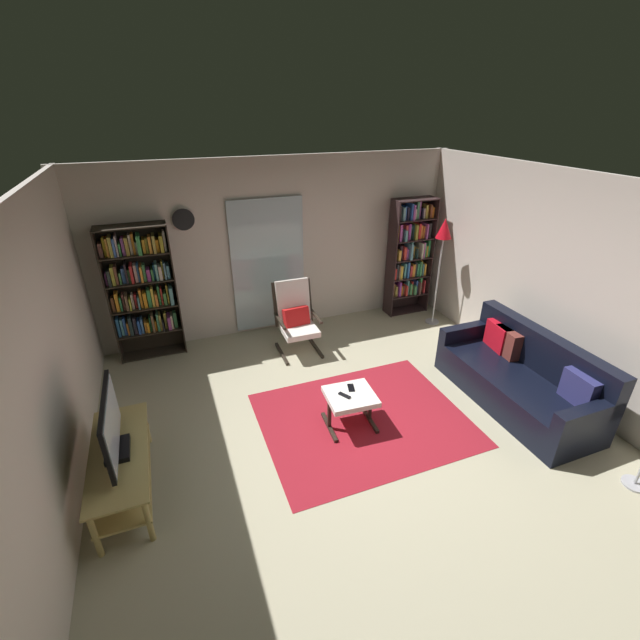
# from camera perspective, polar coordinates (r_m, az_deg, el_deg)

# --- Properties ---
(ground_plane) EXTENTS (7.02, 7.02, 0.00)m
(ground_plane) POSITION_cam_1_polar(r_m,az_deg,el_deg) (4.79, 5.27, -15.66)
(ground_plane) COLOR #ACA588
(wall_back) EXTENTS (5.60, 0.06, 2.60)m
(wall_back) POSITION_cam_1_polar(r_m,az_deg,el_deg) (6.54, -5.47, 9.64)
(wall_back) COLOR beige
(wall_back) RESTS_ON ground
(wall_left) EXTENTS (0.06, 6.00, 2.60)m
(wall_left) POSITION_cam_1_polar(r_m,az_deg,el_deg) (3.82, -33.72, -8.63)
(wall_left) COLOR beige
(wall_left) RESTS_ON ground
(wall_right) EXTENTS (0.06, 6.00, 2.60)m
(wall_right) POSITION_cam_1_polar(r_m,az_deg,el_deg) (5.69, 31.19, 3.06)
(wall_right) COLOR beige
(wall_right) RESTS_ON ground
(glass_door_panel) EXTENTS (1.10, 0.01, 2.00)m
(glass_door_panel) POSITION_cam_1_polar(r_m,az_deg,el_deg) (6.51, -6.87, 7.17)
(glass_door_panel) COLOR silver
(area_rug) EXTENTS (2.28, 1.83, 0.01)m
(area_rug) POSITION_cam_1_polar(r_m,az_deg,el_deg) (5.05, 5.78, -13.02)
(area_rug) COLOR maroon
(area_rug) RESTS_ON ground
(tv_stand) EXTENTS (0.49, 1.33, 0.48)m
(tv_stand) POSITION_cam_1_polar(r_m,az_deg,el_deg) (4.46, -24.87, -17.07)
(tv_stand) COLOR tan
(tv_stand) RESTS_ON ground
(television) EXTENTS (0.20, 0.91, 0.59)m
(television) POSITION_cam_1_polar(r_m,az_deg,el_deg) (4.18, -26.02, -12.74)
(television) COLOR black
(television) RESTS_ON tv_stand
(bookshelf_near_tv) EXTENTS (0.87, 0.30, 1.87)m
(bookshelf_near_tv) POSITION_cam_1_polar(r_m,az_deg,el_deg) (6.24, -22.66, 4.03)
(bookshelf_near_tv) COLOR black
(bookshelf_near_tv) RESTS_ON ground
(bookshelf_near_sofa) EXTENTS (0.71, 0.30, 1.92)m
(bookshelf_near_sofa) POSITION_cam_1_polar(r_m,az_deg,el_deg) (7.24, 11.83, 8.63)
(bookshelf_near_sofa) COLOR #2D1E1F
(bookshelf_near_sofa) RESTS_ON ground
(leather_sofa) EXTENTS (0.82, 1.98, 0.88)m
(leather_sofa) POSITION_cam_1_polar(r_m,az_deg,el_deg) (5.64, 25.09, -7.07)
(leather_sofa) COLOR black
(leather_sofa) RESTS_ON ground
(lounge_armchair) EXTENTS (0.57, 0.66, 1.02)m
(lounge_armchair) POSITION_cam_1_polar(r_m,az_deg,el_deg) (6.09, -3.24, 0.59)
(lounge_armchair) COLOR black
(lounge_armchair) RESTS_ON ground
(ottoman) EXTENTS (0.55, 0.51, 0.42)m
(ottoman) POSITION_cam_1_polar(r_m,az_deg,el_deg) (4.76, 4.06, -10.53)
(ottoman) COLOR white
(ottoman) RESTS_ON ground
(tv_remote) EXTENTS (0.11, 0.14, 0.02)m
(tv_remote) POSITION_cam_1_polar(r_m,az_deg,el_deg) (4.68, 3.28, -10.00)
(tv_remote) COLOR black
(tv_remote) RESTS_ON ottoman
(cell_phone) EXTENTS (0.10, 0.15, 0.01)m
(cell_phone) POSITION_cam_1_polar(r_m,az_deg,el_deg) (4.80, 4.15, -8.99)
(cell_phone) COLOR black
(cell_phone) RESTS_ON ottoman
(floor_lamp_by_shelf) EXTENTS (0.24, 0.24, 1.72)m
(floor_lamp_by_shelf) POSITION_cam_1_polar(r_m,az_deg,el_deg) (6.79, 16.14, 10.70)
(floor_lamp_by_shelf) COLOR #A5A5AD
(floor_lamp_by_shelf) RESTS_ON ground
(wall_clock) EXTENTS (0.29, 0.03, 0.29)m
(wall_clock) POSITION_cam_1_polar(r_m,az_deg,el_deg) (6.12, -17.75, 12.64)
(wall_clock) COLOR silver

